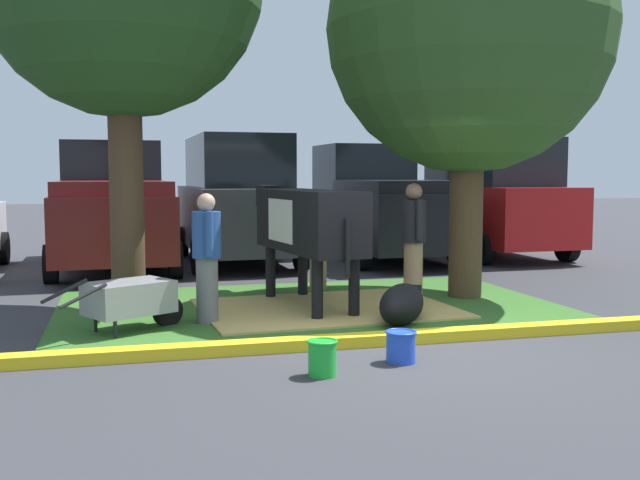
{
  "coord_description": "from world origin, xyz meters",
  "views": [
    {
      "loc": [
        -2.85,
        -6.91,
        1.78
      ],
      "look_at": [
        -0.3,
        2.52,
        0.9
      ],
      "focal_mm": 41.26,
      "sensor_mm": 36.0,
      "label": 1
    }
  ],
  "objects_px": {
    "person_visitor_far": "(207,255)",
    "wheelbarrow": "(131,298)",
    "bucket_green": "(322,357)",
    "cow_holstein": "(306,221)",
    "pickup_truck_maroon": "(112,209)",
    "calf_lying": "(402,304)",
    "pickup_truck_black": "(376,205)",
    "suv_black": "(490,197)",
    "shade_tree_right": "(469,31)",
    "suv_dark_grey": "(237,200)",
    "bucket_blue": "(401,346)",
    "person_visitor_near": "(413,239)",
    "person_handler": "(318,238)"
  },
  "relations": [
    {
      "from": "person_visitor_near",
      "to": "person_visitor_far",
      "type": "xyz_separation_m",
      "value": [
        -2.9,
        -0.69,
        -0.06
      ]
    },
    {
      "from": "person_visitor_far",
      "to": "bucket_green",
      "type": "distance_m",
      "value": 2.7
    },
    {
      "from": "cow_holstein",
      "to": "suv_black",
      "type": "distance_m",
      "value": 7.4
    },
    {
      "from": "person_visitor_near",
      "to": "bucket_blue",
      "type": "relative_size",
      "value": 5.47
    },
    {
      "from": "calf_lying",
      "to": "person_visitor_near",
      "type": "height_order",
      "value": "person_visitor_near"
    },
    {
      "from": "bucket_green",
      "to": "suv_dark_grey",
      "type": "bearing_deg",
      "value": 86.37
    },
    {
      "from": "suv_black",
      "to": "person_visitor_near",
      "type": "bearing_deg",
      "value": -127.03
    },
    {
      "from": "cow_holstein",
      "to": "person_visitor_near",
      "type": "distance_m",
      "value": 1.52
    },
    {
      "from": "person_visitor_far",
      "to": "pickup_truck_maroon",
      "type": "relative_size",
      "value": 0.29
    },
    {
      "from": "cow_holstein",
      "to": "bucket_blue",
      "type": "relative_size",
      "value": 10.33
    },
    {
      "from": "person_visitor_far",
      "to": "pickup_truck_maroon",
      "type": "distance_m",
      "value": 5.94
    },
    {
      "from": "calf_lying",
      "to": "bucket_green",
      "type": "bearing_deg",
      "value": -127.95
    },
    {
      "from": "pickup_truck_black",
      "to": "shade_tree_right",
      "type": "bearing_deg",
      "value": -95.05
    },
    {
      "from": "wheelbarrow",
      "to": "bucket_green",
      "type": "distance_m",
      "value": 2.8
    },
    {
      "from": "calf_lying",
      "to": "bucket_green",
      "type": "distance_m",
      "value": 2.47
    },
    {
      "from": "person_handler",
      "to": "person_visitor_near",
      "type": "relative_size",
      "value": 0.91
    },
    {
      "from": "person_visitor_near",
      "to": "pickup_truck_black",
      "type": "xyz_separation_m",
      "value": [
        1.36,
        5.39,
        0.22
      ]
    },
    {
      "from": "cow_holstein",
      "to": "pickup_truck_black",
      "type": "relative_size",
      "value": 0.57
    },
    {
      "from": "person_handler",
      "to": "cow_holstein",
      "type": "bearing_deg",
      "value": -111.14
    },
    {
      "from": "wheelbarrow",
      "to": "pickup_truck_maroon",
      "type": "relative_size",
      "value": 0.28
    },
    {
      "from": "pickup_truck_black",
      "to": "cow_holstein",
      "type": "bearing_deg",
      "value": -118.3
    },
    {
      "from": "person_visitor_far",
      "to": "pickup_truck_maroon",
      "type": "height_order",
      "value": "pickup_truck_maroon"
    },
    {
      "from": "calf_lying",
      "to": "person_visitor_far",
      "type": "distance_m",
      "value": 2.39
    },
    {
      "from": "person_visitor_far",
      "to": "wheelbarrow",
      "type": "relative_size",
      "value": 1.01
    },
    {
      "from": "cow_holstein",
      "to": "calf_lying",
      "type": "relative_size",
      "value": 2.47
    },
    {
      "from": "calf_lying",
      "to": "person_visitor_near",
      "type": "relative_size",
      "value": 0.76
    },
    {
      "from": "bucket_blue",
      "to": "cow_holstein",
      "type": "bearing_deg",
      "value": 92.97
    },
    {
      "from": "person_visitor_far",
      "to": "suv_dark_grey",
      "type": "distance_m",
      "value": 6.12
    },
    {
      "from": "person_visitor_far",
      "to": "pickup_truck_black",
      "type": "relative_size",
      "value": 0.29
    },
    {
      "from": "calf_lying",
      "to": "bucket_green",
      "type": "xyz_separation_m",
      "value": [
        -1.52,
        -1.95,
        -0.07
      ]
    },
    {
      "from": "person_visitor_far",
      "to": "wheelbarrow",
      "type": "xyz_separation_m",
      "value": [
        -0.88,
        -0.23,
        -0.44
      ]
    },
    {
      "from": "calf_lying",
      "to": "bucket_blue",
      "type": "relative_size",
      "value": 4.18
    },
    {
      "from": "cow_holstein",
      "to": "bucket_green",
      "type": "xyz_separation_m",
      "value": [
        -0.68,
        -3.31,
        -0.98
      ]
    },
    {
      "from": "person_handler",
      "to": "pickup_truck_black",
      "type": "distance_m",
      "value": 4.57
    },
    {
      "from": "wheelbarrow",
      "to": "bucket_green",
      "type": "relative_size",
      "value": 4.77
    },
    {
      "from": "person_visitor_far",
      "to": "wheelbarrow",
      "type": "bearing_deg",
      "value": -165.38
    },
    {
      "from": "shade_tree_right",
      "to": "calf_lying",
      "type": "relative_size",
      "value": 4.59
    },
    {
      "from": "pickup_truck_black",
      "to": "suv_black",
      "type": "height_order",
      "value": "suv_black"
    },
    {
      "from": "wheelbarrow",
      "to": "pickup_truck_maroon",
      "type": "height_order",
      "value": "pickup_truck_maroon"
    },
    {
      "from": "person_visitor_far",
      "to": "bucket_green",
      "type": "relative_size",
      "value": 4.83
    },
    {
      "from": "cow_holstein",
      "to": "person_handler",
      "type": "xyz_separation_m",
      "value": [
        0.53,
        1.36,
        -0.35
      ]
    },
    {
      "from": "cow_holstein",
      "to": "suv_black",
      "type": "height_order",
      "value": "suv_black"
    },
    {
      "from": "calf_lying",
      "to": "person_visitor_near",
      "type": "bearing_deg",
      "value": 62.61
    },
    {
      "from": "cow_holstein",
      "to": "calf_lying",
      "type": "bearing_deg",
      "value": -58.5
    },
    {
      "from": "wheelbarrow",
      "to": "suv_black",
      "type": "xyz_separation_m",
      "value": [
        7.67,
        6.09,
        0.88
      ]
    },
    {
      "from": "shade_tree_right",
      "to": "bucket_green",
      "type": "relative_size",
      "value": 18.03
    },
    {
      "from": "cow_holstein",
      "to": "bucket_green",
      "type": "bearing_deg",
      "value": -101.64
    },
    {
      "from": "person_visitor_far",
      "to": "bucket_green",
      "type": "xyz_separation_m",
      "value": [
        0.73,
        -2.52,
        -0.66
      ]
    },
    {
      "from": "pickup_truck_maroon",
      "to": "pickup_truck_black",
      "type": "xyz_separation_m",
      "value": [
        5.39,
        0.26,
        0.0
      ]
    },
    {
      "from": "shade_tree_right",
      "to": "calf_lying",
      "type": "xyz_separation_m",
      "value": [
        -1.56,
        -1.51,
        -3.53
      ]
    }
  ]
}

